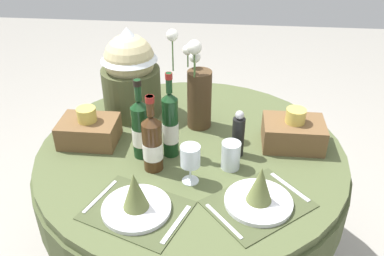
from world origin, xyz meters
TOP-DOWN VIEW (x-y plane):
  - dining_table at (0.00, 0.00)m, footprint 1.32×1.32m
  - place_setting_left at (-0.15, -0.40)m, footprint 0.41×0.36m
  - place_setting_right at (0.27, -0.32)m, footprint 0.43×0.42m
  - flower_vase at (0.01, 0.18)m, footprint 0.19×0.15m
  - wine_bottle_left at (-0.08, -0.05)m, footprint 0.07×0.07m
  - wine_bottle_centre at (-0.20, -0.07)m, footprint 0.07×0.07m
  - wine_bottle_right at (-0.13, -0.15)m, footprint 0.08×0.08m
  - wine_glass_right at (0.02, -0.22)m, footprint 0.07×0.07m
  - tumbler_mid at (0.17, -0.12)m, footprint 0.08×0.08m
  - pepper_mill at (0.19, -0.03)m, footprint 0.05×0.05m
  - gift_tub_back_left at (-0.31, 0.28)m, footprint 0.27×0.27m
  - woven_basket_side_left at (-0.44, 0.01)m, footprint 0.24×0.18m
  - woven_basket_side_right at (0.43, 0.07)m, footprint 0.25×0.18m

SIDE VIEW (x-z plane):
  - dining_table at x=0.00m, z-range 0.22..0.96m
  - place_setting_left at x=-0.15m, z-range 0.70..0.86m
  - place_setting_right at x=0.27m, z-range 0.70..0.86m
  - tumbler_mid at x=0.17m, z-range 0.74..0.85m
  - woven_basket_side_left at x=-0.44m, z-range 0.71..0.88m
  - woven_basket_side_right at x=0.43m, z-range 0.71..0.88m
  - pepper_mill at x=0.19m, z-range 0.73..0.93m
  - wine_glass_right at x=0.02m, z-range 0.77..0.93m
  - wine_bottle_right at x=-0.13m, z-range 0.70..1.02m
  - wine_bottle_centre at x=-0.20m, z-range 0.69..1.04m
  - wine_bottle_left at x=-0.08m, z-range 0.69..1.06m
  - flower_vase at x=0.01m, z-range 0.68..1.13m
  - gift_tub_back_left at x=-0.31m, z-range 0.75..1.17m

